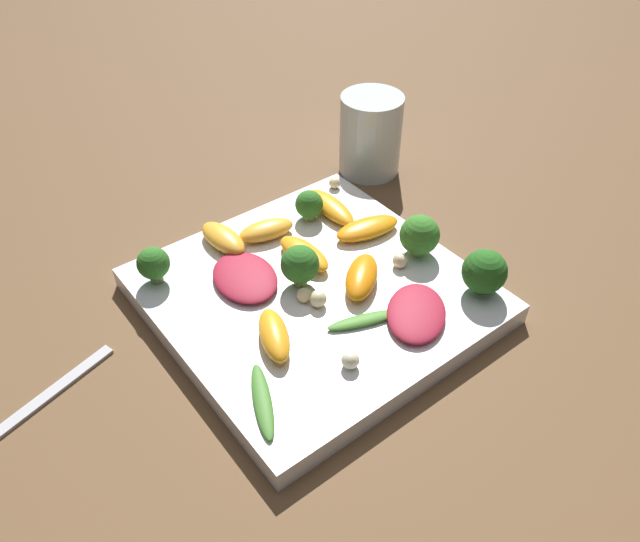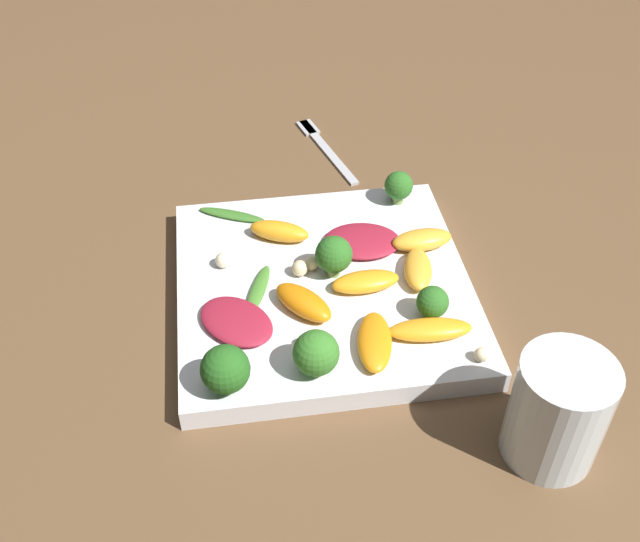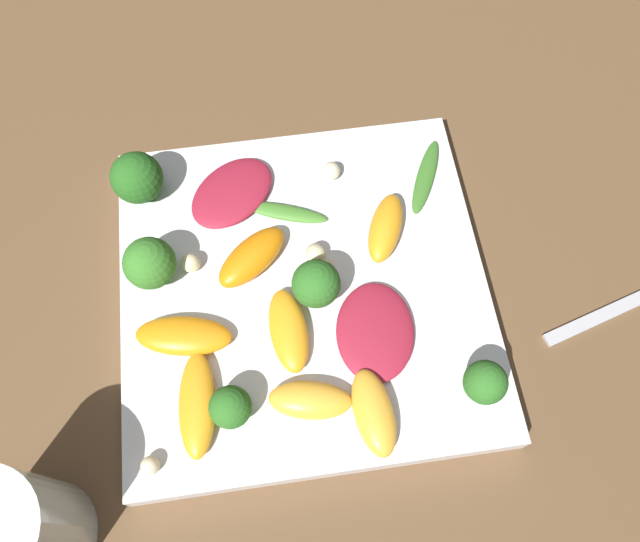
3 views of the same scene
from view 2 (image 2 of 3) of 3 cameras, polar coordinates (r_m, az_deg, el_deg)
The scene contains 25 objects.
ground_plane at distance 0.78m, azimuth 0.28°, elevation -1.98°, with size 2.40×2.40×0.00m, color brown.
plate at distance 0.77m, azimuth 0.28°, elevation -1.36°, with size 0.30×0.30×0.02m.
drinking_glass at distance 0.65m, azimuth 17.66°, elevation -10.14°, with size 0.08×0.08×0.10m.
fork at distance 1.01m, azimuth 0.12°, elevation 9.74°, with size 0.16×0.06×0.01m.
radicchio_leaf_0 at distance 0.81m, azimuth 3.23°, elevation 2.30°, with size 0.07×0.09×0.01m.
radicchio_leaf_1 at distance 0.72m, azimuth -6.39°, elevation -3.82°, with size 0.10×0.09×0.01m.
orange_segment_0 at distance 0.81m, azimuth 7.77°, elevation 2.37°, with size 0.03×0.07×0.02m.
orange_segment_1 at distance 0.71m, azimuth 8.39°, elevation -4.44°, with size 0.03×0.08×0.02m.
orange_segment_2 at distance 0.75m, azimuth 3.49°, elevation -0.81°, with size 0.03×0.07×0.02m.
orange_segment_3 at distance 0.77m, azimuth 7.47°, elevation 0.11°, with size 0.07×0.04×0.02m.
orange_segment_4 at distance 0.70m, azimuth 4.18°, elevation -5.39°, with size 0.08×0.05×0.02m.
orange_segment_5 at distance 0.73m, azimuth -1.27°, elevation -2.40°, with size 0.07×0.07×0.02m.
orange_segment_6 at distance 0.81m, azimuth -3.12°, elevation 3.04°, with size 0.05×0.07×0.02m.
broccoli_floret_0 at distance 0.86m, azimuth 6.01°, elevation 6.44°, with size 0.03×0.03×0.04m.
broccoli_floret_1 at distance 0.66m, azimuth -0.30°, elevation -6.30°, with size 0.04×0.04×0.05m.
broccoli_floret_2 at distance 0.65m, azimuth -7.23°, elevation -7.46°, with size 0.04×0.04×0.05m.
broccoli_floret_3 at distance 0.72m, azimuth 8.56°, elevation -2.40°, with size 0.03×0.03×0.03m.
broccoli_floret_4 at distance 0.76m, azimuth 1.06°, elevation 1.23°, with size 0.04×0.04×0.05m.
arugula_sprig_0 at distance 0.75m, azimuth -4.73°, elevation -1.43°, with size 0.07×0.04×0.01m.
arugula_sprig_1 at distance 0.85m, azimuth -6.72°, elevation 4.27°, with size 0.05×0.08×0.01m.
macadamia_nut_0 at distance 0.77m, azimuth -1.55°, elevation 0.21°, with size 0.02×0.02×0.02m.
macadamia_nut_1 at distance 0.78m, azimuth -7.41°, elevation 0.82°, with size 0.02×0.02×0.02m.
macadamia_nut_2 at distance 0.70m, azimuth 12.19°, elevation -6.25°, with size 0.01×0.01×0.01m.
macadamia_nut_3 at distance 0.69m, azimuth -0.97°, elevation -5.42°, with size 0.02×0.02×0.02m.
macadamia_nut_4 at distance 0.77m, azimuth -0.63°, elevation 0.58°, with size 0.01×0.01×0.01m.
Camera 2 is at (-0.55, 0.09, 0.54)m, focal length 42.00 mm.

